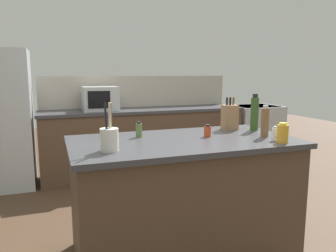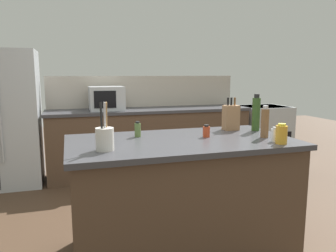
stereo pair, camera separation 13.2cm
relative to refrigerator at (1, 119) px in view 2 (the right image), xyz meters
The scene contains 14 objects.
back_counter_run 1.99m from the refrigerator, ahead, with size 2.88×0.66×0.94m.
wall_backsplash 1.99m from the refrigerator, ahead, with size 2.84×0.03×0.46m, color #B2A899.
kitchen_island 2.82m from the refrigerator, 53.80° to the right, with size 1.72×0.93×0.94m.
refrigerator is the anchor object (origin of this frame).
range_oven 3.83m from the refrigerator, ahead, with size 0.76×0.65×0.92m.
microwave 1.36m from the refrigerator, ahead, with size 0.46×0.39×0.32m.
knife_block 2.97m from the refrigerator, 41.78° to the right, with size 0.13×0.10×0.29m.
utensil_crock 2.66m from the refrigerator, 66.79° to the right, with size 0.12×0.12×0.32m.
pepper_grinder 3.31m from the refrigerator, 45.86° to the right, with size 0.06×0.06×0.25m.
honey_jar 3.47m from the refrigerator, 48.79° to the right, with size 0.08×0.08×0.15m.
spice_jar_oregano 2.46m from the refrigerator, 56.64° to the right, with size 0.05×0.05×0.12m.
olive_oil_bottle 3.18m from the refrigerator, 40.82° to the right, with size 0.07×0.07×0.32m.
salt_shaker 3.40m from the refrigerator, 47.95° to the right, with size 0.05×0.05×0.11m.
spice_jar_paprika 2.90m from the refrigerator, 49.90° to the right, with size 0.06×0.06×0.10m.
Camera 2 is at (-0.82, -2.32, 1.44)m, focal length 35.00 mm.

